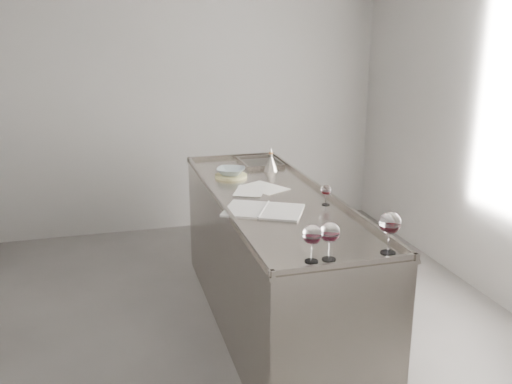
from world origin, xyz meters
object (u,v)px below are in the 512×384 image
object	(u,v)px
wine_glass_right	(390,224)
wine_glass_small	(326,191)
counter	(272,262)
notebook	(264,210)
ceramic_bowl	(231,171)
wine_glass_middle	(330,233)
wine_glass_left	(312,235)
wine_funnel	(271,164)

from	to	relation	value
wine_glass_right	wine_glass_small	distance (m)	0.83
wine_glass_small	counter	bearing A→B (deg)	136.88
notebook	ceramic_bowl	distance (m)	0.85
ceramic_bowl	counter	bearing A→B (deg)	-75.10
wine_glass_middle	wine_glass_small	xyz separation A→B (m)	(0.32, 0.82, -0.04)
counter	wine_glass_left	bearing A→B (deg)	-97.07
counter	wine_glass_left	size ratio (longest dim) A/B	12.75
wine_glass_left	notebook	size ratio (longest dim) A/B	0.34
wine_glass_left	ceramic_bowl	bearing A→B (deg)	90.58
counter	notebook	distance (m)	0.57
wine_glass_right	notebook	distance (m)	0.92
wine_glass_small	notebook	world-z (taller)	wine_glass_small
notebook	wine_glass_right	bearing A→B (deg)	-34.71
counter	notebook	xyz separation A→B (m)	(-0.14, -0.28, 0.47)
wine_glass_right	wine_funnel	xyz separation A→B (m)	(-0.08, 1.76, -0.10)
ceramic_bowl	wine_funnel	bearing A→B (deg)	17.82
wine_funnel	counter	bearing A→B (deg)	-106.09
ceramic_bowl	wine_glass_small	bearing A→B (deg)	-62.68
wine_glass_left	wine_glass_right	distance (m)	0.41
wine_glass_right	wine_glass_middle	bearing A→B (deg)	180.00
wine_glass_middle	wine_glass_small	world-z (taller)	wine_glass_middle
counter	wine_glass_middle	world-z (taller)	wine_glass_middle
wine_glass_middle	ceramic_bowl	size ratio (longest dim) A/B	0.92
wine_glass_middle	wine_glass_right	distance (m)	0.32
counter	ceramic_bowl	xyz separation A→B (m)	(-0.15, 0.57, 0.51)
wine_glass_left	ceramic_bowl	distance (m)	1.65
counter	wine_glass_right	bearing A→B (deg)	-75.73
notebook	wine_glass_middle	bearing A→B (deg)	-55.22
counter	wine_glass_left	world-z (taller)	wine_glass_left
counter	wine_glass_right	size ratio (longest dim) A/B	11.12
notebook	ceramic_bowl	xyz separation A→B (m)	(-0.01, 0.85, 0.04)
wine_glass_small	wine_glass_left	bearing A→B (deg)	-116.40
counter	ceramic_bowl	world-z (taller)	ceramic_bowl
notebook	wine_glass_left	bearing A→B (deg)	-61.63
notebook	ceramic_bowl	world-z (taller)	ceramic_bowl
wine_glass_small	wine_funnel	world-z (taller)	wine_funnel
wine_glass_middle	notebook	distance (m)	0.82
wine_glass_right	wine_glass_small	bearing A→B (deg)	90.00
wine_glass_left	wine_glass_small	distance (m)	0.92
wine_glass_right	counter	bearing A→B (deg)	104.27
notebook	wine_funnel	world-z (taller)	wine_funnel
counter	wine_funnel	distance (m)	0.88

